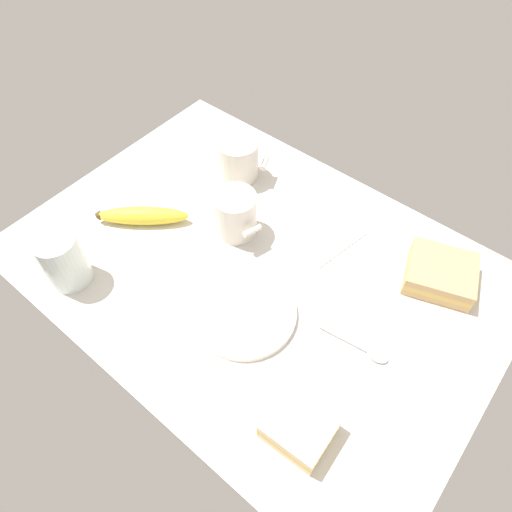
% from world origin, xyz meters
% --- Properties ---
extents(tabletop, '(0.90, 0.64, 0.02)m').
position_xyz_m(tabletop, '(0.00, 0.00, 0.01)').
color(tabletop, beige).
rests_on(tabletop, ground).
extents(plate_of_food, '(0.18, 0.18, 0.01)m').
position_xyz_m(plate_of_food, '(0.05, -0.10, 0.03)').
color(plate_of_food, white).
rests_on(plate_of_food, tabletop).
extents(coffee_mug_black, '(0.11, 0.09, 0.09)m').
position_xyz_m(coffee_mug_black, '(-0.19, 0.17, 0.07)').
color(coffee_mug_black, silver).
rests_on(coffee_mug_black, tabletop).
extents(coffee_mug_milky, '(0.11, 0.08, 0.09)m').
position_xyz_m(coffee_mug_milky, '(-0.09, 0.04, 0.07)').
color(coffee_mug_milky, silver).
rests_on(coffee_mug_milky, tabletop).
extents(sandwich_main, '(0.10, 0.09, 0.04)m').
position_xyz_m(sandwich_main, '(0.25, -0.20, 0.04)').
color(sandwich_main, beige).
rests_on(sandwich_main, tabletop).
extents(sandwich_side, '(0.15, 0.14, 0.04)m').
position_xyz_m(sandwich_side, '(0.28, 0.19, 0.04)').
color(sandwich_side, tan).
rests_on(sandwich_side, tabletop).
extents(glass_of_milk, '(0.08, 0.08, 0.11)m').
position_xyz_m(glass_of_milk, '(-0.25, -0.24, 0.07)').
color(glass_of_milk, silver).
rests_on(glass_of_milk, tabletop).
extents(banana, '(0.17, 0.14, 0.04)m').
position_xyz_m(banana, '(-0.25, -0.06, 0.04)').
color(banana, yellow).
rests_on(banana, tabletop).
extents(spoon, '(0.13, 0.03, 0.01)m').
position_xyz_m(spoon, '(0.25, -0.02, 0.02)').
color(spoon, silver).
rests_on(spoon, tabletop).
extents(paper_napkin, '(0.16, 0.16, 0.00)m').
position_xyz_m(paper_napkin, '(0.04, 0.15, 0.02)').
color(paper_napkin, white).
rests_on(paper_napkin, tabletop).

